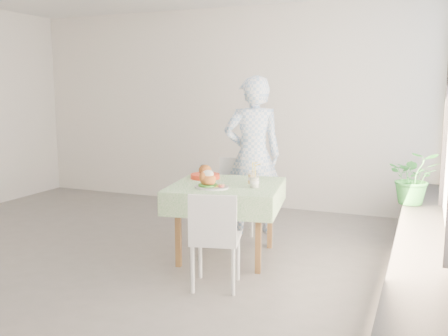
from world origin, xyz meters
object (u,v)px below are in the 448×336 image
at_px(chair_far, 236,210).
at_px(diner, 253,156).
at_px(chair_near, 216,258).
at_px(main_dish, 210,182).
at_px(cafe_table, 227,212).
at_px(juice_cup_orange, 252,178).
at_px(potted_plant, 414,178).

bearing_deg(chair_far, diner, 15.23).
relative_size(chair_near, main_dish, 2.49).
relative_size(cafe_table, chair_far, 1.38).
relative_size(chair_far, main_dish, 2.58).
bearing_deg(main_dish, juice_cup_orange, 50.96).
xyz_separation_m(chair_near, diner, (-0.25, 1.66, 0.65)).
height_order(cafe_table, juice_cup_orange, juice_cup_orange).
bearing_deg(chair_near, juice_cup_orange, 88.82).
relative_size(main_dish, juice_cup_orange, 1.33).
bearing_deg(chair_far, main_dish, -82.31).
distance_m(chair_near, potted_plant, 2.28).
bearing_deg(potted_plant, diner, 179.52).
relative_size(chair_far, juice_cup_orange, 3.43).
bearing_deg(potted_plant, juice_cup_orange, -152.35).
relative_size(chair_near, juice_cup_orange, 3.30).
distance_m(diner, main_dish, 1.15).
height_order(juice_cup_orange, potted_plant, potted_plant).
bearing_deg(diner, chair_far, -13.61).
bearing_deg(main_dish, potted_plant, 32.72).
bearing_deg(main_dish, cafe_table, 74.21).
bearing_deg(cafe_table, potted_plant, 27.51).
distance_m(chair_far, diner, 0.67).
bearing_deg(juice_cup_orange, cafe_table, -153.40).
relative_size(diner, juice_cup_orange, 7.20).
height_order(chair_near, potted_plant, potted_plant).
bearing_deg(juice_cup_orange, chair_near, -91.18).
relative_size(juice_cup_orange, potted_plant, 0.46).
relative_size(chair_near, potted_plant, 1.51).
xyz_separation_m(chair_near, potted_plant, (1.49, 1.64, 0.52)).
xyz_separation_m(cafe_table, chair_far, (-0.22, 0.85, -0.19)).
bearing_deg(cafe_table, main_dish, -105.79).
distance_m(chair_near, diner, 1.80).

